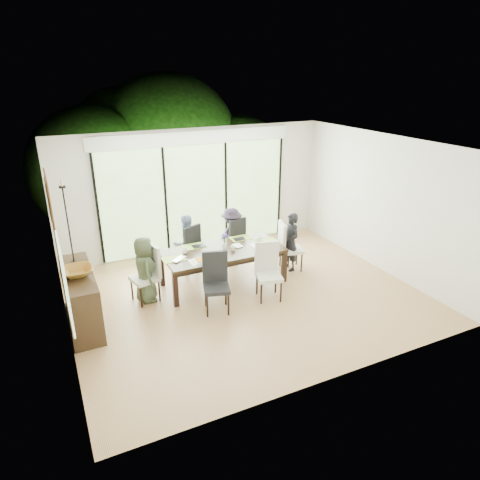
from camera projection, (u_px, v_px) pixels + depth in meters
name	position (u px, v px, depth m)	size (l,w,h in m)	color
floor	(246.00, 296.00, 7.77)	(6.00, 5.00, 0.01)	#95643B
ceiling	(247.00, 145.00, 6.76)	(6.00, 5.00, 0.01)	white
wall_back	(196.00, 191.00, 9.37)	(6.00, 0.02, 2.70)	silver
wall_front	(338.00, 290.00, 5.16)	(6.00, 0.02, 2.70)	beige
wall_left	(56.00, 257.00, 6.06)	(0.02, 5.00, 2.70)	silver
wall_right	(382.00, 204.00, 8.47)	(0.02, 5.00, 2.70)	beige
glass_doors	(197.00, 198.00, 9.39)	(4.20, 0.02, 2.30)	#598C3F
blinds_header	(194.00, 138.00, 8.90)	(4.40, 0.06, 0.28)	white
mullion_a	(98.00, 210.00, 8.54)	(0.05, 0.04, 2.30)	black
mullion_b	(166.00, 202.00, 9.10)	(0.05, 0.04, 2.30)	black
mullion_c	(226.00, 194.00, 9.66)	(0.05, 0.04, 2.30)	black
mullion_d	(279.00, 187.00, 10.22)	(0.05, 0.04, 2.30)	black
side_window	(65.00, 282.00, 5.02)	(0.02, 0.90, 1.00)	#8CAD7F
deck	(186.00, 237.00, 10.63)	(6.00, 1.80, 0.10)	brown
rail_top	(175.00, 205.00, 11.08)	(6.00, 0.08, 0.06)	brown
foliage_left	(93.00, 170.00, 10.87)	(3.20, 3.20, 3.20)	#14380F
foliage_mid	(169.00, 146.00, 12.11)	(4.00, 4.00, 4.00)	#14380F
foliage_right	(238.00, 164.00, 12.36)	(2.80, 2.80, 2.80)	#14380F
foliage_far	(129.00, 151.00, 12.37)	(3.60, 3.60, 3.60)	#14380F
table_top	(223.00, 251.00, 7.97)	(2.22, 1.02, 0.06)	black
table_apron	(223.00, 255.00, 8.00)	(2.04, 0.83, 0.09)	black
table_leg_fl	(176.00, 290.00, 7.31)	(0.08, 0.08, 0.64)	black
table_leg_fr	(284.00, 266.00, 8.17)	(0.08, 0.08, 0.64)	black
table_leg_bl	(162.00, 270.00, 8.03)	(0.08, 0.08, 0.64)	black
table_leg_br	(263.00, 250.00, 8.89)	(0.08, 0.08, 0.64)	black
chair_left_end	(144.00, 274.00, 7.43)	(0.43, 0.43, 1.02)	silver
chair_right_end	(291.00, 246.00, 8.63)	(0.43, 0.43, 1.02)	silver
chair_far_left	(186.00, 247.00, 8.56)	(0.43, 0.43, 1.02)	black
chair_far_right	(231.00, 239.00, 8.96)	(0.43, 0.43, 1.02)	black
chair_near_left	(216.00, 284.00, 7.10)	(0.43, 0.43, 1.02)	black
chair_near_right	(269.00, 272.00, 7.50)	(0.43, 0.43, 1.02)	silver
person_left_end	(145.00, 270.00, 7.40)	(0.56, 0.35, 1.20)	#3F4D33
person_right_end	(291.00, 242.00, 8.59)	(0.56, 0.35, 1.20)	black
person_far_left	(186.00, 243.00, 8.51)	(0.56, 0.35, 1.20)	#7A8BB0
person_far_right	(232.00, 236.00, 8.91)	(0.56, 0.35, 1.20)	black
placemat_left	(174.00, 259.00, 7.58)	(0.41, 0.30, 0.01)	#8DAE3E
placemat_right	(268.00, 242.00, 8.34)	(0.41, 0.30, 0.01)	#84A23A
placemat_far_l	(193.00, 246.00, 8.11)	(0.41, 0.30, 0.01)	#89BA42
placemat_far_r	(240.00, 238.00, 8.51)	(0.41, 0.30, 0.01)	#8CAB3D
placemat_paper	(201.00, 261.00, 7.49)	(0.41, 0.30, 0.01)	white
tablet_far_l	(199.00, 246.00, 8.11)	(0.24, 0.17, 0.01)	black
tablet_far_r	(239.00, 239.00, 8.45)	(0.22, 0.16, 0.01)	black
papers	(258.00, 245.00, 8.20)	(0.28, 0.20, 0.00)	white
platter_base	(201.00, 260.00, 7.48)	(0.24, 0.24, 0.02)	white
platter_snacks	(201.00, 260.00, 7.47)	(0.19, 0.19, 0.01)	orange
vase	(224.00, 246.00, 8.00)	(0.07, 0.07, 0.11)	silver
hyacinth_stems	(224.00, 240.00, 7.96)	(0.04, 0.04, 0.15)	#337226
hyacinth_blooms	(224.00, 236.00, 7.92)	(0.10, 0.10, 0.10)	#574BBC
laptop	(181.00, 260.00, 7.53)	(0.31, 0.20, 0.02)	silver
cup_a	(185.00, 251.00, 7.79)	(0.11, 0.11, 0.09)	white
cup_b	(233.00, 248.00, 7.92)	(0.09, 0.09, 0.09)	white
cup_c	(259.00, 239.00, 8.35)	(0.11, 0.11, 0.09)	white
book	(234.00, 246.00, 8.10)	(0.15, 0.21, 0.02)	white
sideboard	(81.00, 298.00, 6.77)	(0.45, 1.61, 0.90)	black
bowl	(77.00, 272.00, 6.50)	(0.48, 0.48, 0.12)	#895F1E
candlestick_base	(74.00, 263.00, 6.89)	(0.10, 0.10, 0.04)	black
candlestick_shaft	(68.00, 226.00, 6.65)	(0.02, 0.02, 1.26)	black
candlestick_pan	(62.00, 187.00, 6.42)	(0.10, 0.10, 0.03)	black
candle	(62.00, 183.00, 6.40)	(0.04, 0.04, 0.10)	silver
tapestry	(54.00, 225.00, 6.28)	(0.02, 1.00, 1.50)	#904514
art_frame	(48.00, 199.00, 7.35)	(0.03, 0.55, 0.65)	black
art_canvas	(49.00, 199.00, 7.36)	(0.01, 0.45, 0.55)	#1B4C59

